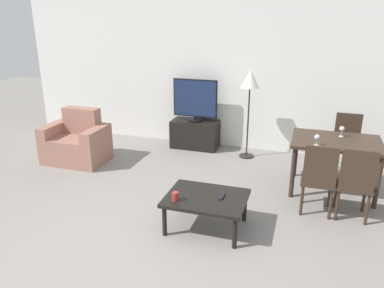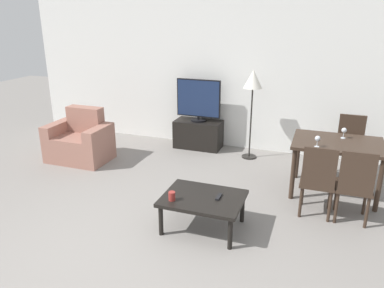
{
  "view_description": "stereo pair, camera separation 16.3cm",
  "coord_description": "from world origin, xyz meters",
  "px_view_note": "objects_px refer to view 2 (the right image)",
  "views": [
    {
      "loc": [
        1.66,
        -2.62,
        2.31
      ],
      "look_at": [
        0.22,
        1.87,
        0.65
      ],
      "focal_mm": 35.0,
      "sensor_mm": 36.0,
      "label": 1
    },
    {
      "loc": [
        1.81,
        -2.57,
        2.31
      ],
      "look_at": [
        0.22,
        1.87,
        0.65
      ],
      "focal_mm": 35.0,
      "sensor_mm": 36.0,
      "label": 2
    }
  ],
  "objects_px": {
    "armchair": "(80,142)",
    "cup_white_near": "(172,196)",
    "wine_glass_left": "(318,139)",
    "dining_chair_near": "(318,179)",
    "floor_lamp": "(253,84)",
    "tv": "(198,100)",
    "dining_chair_far": "(350,144)",
    "coffee_table": "(203,200)",
    "tv_stand": "(198,134)",
    "dining_chair_near_right": "(355,184)",
    "dining_table": "(337,149)",
    "remote_primary": "(219,197)",
    "wine_glass_center": "(344,131)"
  },
  "relations": [
    {
      "from": "tv_stand",
      "to": "floor_lamp",
      "type": "relative_size",
      "value": 0.56
    },
    {
      "from": "floor_lamp",
      "to": "wine_glass_center",
      "type": "distance_m",
      "value": 1.62
    },
    {
      "from": "dining_chair_far",
      "to": "wine_glass_left",
      "type": "height_order",
      "value": "dining_chair_far"
    },
    {
      "from": "cup_white_near",
      "to": "wine_glass_left",
      "type": "bearing_deg",
      "value": 42.94
    },
    {
      "from": "tv_stand",
      "to": "tv",
      "type": "distance_m",
      "value": 0.62
    },
    {
      "from": "cup_white_near",
      "to": "wine_glass_center",
      "type": "bearing_deg",
      "value": 46.02
    },
    {
      "from": "dining_chair_near_right",
      "to": "floor_lamp",
      "type": "xyz_separation_m",
      "value": [
        -1.52,
        1.64,
        0.75
      ]
    },
    {
      "from": "tv",
      "to": "coffee_table",
      "type": "bearing_deg",
      "value": -70.03
    },
    {
      "from": "dining_table",
      "to": "dining_chair_near",
      "type": "height_order",
      "value": "dining_chair_near"
    },
    {
      "from": "cup_white_near",
      "to": "wine_glass_center",
      "type": "height_order",
      "value": "wine_glass_center"
    },
    {
      "from": "coffee_table",
      "to": "dining_chair_near_right",
      "type": "bearing_deg",
      "value": 24.06
    },
    {
      "from": "dining_chair_near",
      "to": "dining_chair_far",
      "type": "bearing_deg",
      "value": 74.68
    },
    {
      "from": "floor_lamp",
      "to": "coffee_table",
      "type": "bearing_deg",
      "value": -91.25
    },
    {
      "from": "dining_chair_near",
      "to": "wine_glass_left",
      "type": "distance_m",
      "value": 0.55
    },
    {
      "from": "dining_chair_near",
      "to": "wine_glass_center",
      "type": "height_order",
      "value": "dining_chair_near"
    },
    {
      "from": "wine_glass_left",
      "to": "wine_glass_center",
      "type": "height_order",
      "value": "same"
    },
    {
      "from": "dining_chair_far",
      "to": "dining_chair_near_right",
      "type": "bearing_deg",
      "value": -90.0
    },
    {
      "from": "tv",
      "to": "dining_chair_near",
      "type": "distance_m",
      "value": 2.8
    },
    {
      "from": "dining_chair_far",
      "to": "dining_table",
      "type": "bearing_deg",
      "value": -105.32
    },
    {
      "from": "floor_lamp",
      "to": "wine_glass_left",
      "type": "bearing_deg",
      "value": -48.88
    },
    {
      "from": "dining_chair_near",
      "to": "wine_glass_center",
      "type": "xyz_separation_m",
      "value": [
        0.26,
        0.9,
        0.34
      ]
    },
    {
      "from": "tv_stand",
      "to": "dining_chair_near_right",
      "type": "height_order",
      "value": "dining_chair_near_right"
    },
    {
      "from": "dining_chair_near_right",
      "to": "wine_glass_left",
      "type": "bearing_deg",
      "value": 137.11
    },
    {
      "from": "dining_chair_near_right",
      "to": "cup_white_near",
      "type": "bearing_deg",
      "value": -154.45
    },
    {
      "from": "dining_chair_far",
      "to": "dining_chair_near",
      "type": "bearing_deg",
      "value": -105.32
    },
    {
      "from": "tv",
      "to": "cup_white_near",
      "type": "bearing_deg",
      "value": -77.03
    },
    {
      "from": "armchair",
      "to": "dining_chair_near_right",
      "type": "distance_m",
      "value": 4.17
    },
    {
      "from": "tv_stand",
      "to": "cup_white_near",
      "type": "relative_size",
      "value": 8.36
    },
    {
      "from": "dining_chair_near",
      "to": "floor_lamp",
      "type": "distance_m",
      "value": 2.13
    },
    {
      "from": "coffee_table",
      "to": "dining_chair_far",
      "type": "height_order",
      "value": "dining_chair_far"
    },
    {
      "from": "dining_table",
      "to": "wine_glass_left",
      "type": "relative_size",
      "value": 7.74
    },
    {
      "from": "dining_table",
      "to": "remote_primary",
      "type": "height_order",
      "value": "dining_table"
    },
    {
      "from": "armchair",
      "to": "tv_stand",
      "type": "height_order",
      "value": "armchair"
    },
    {
      "from": "dining_table",
      "to": "wine_glass_left",
      "type": "height_order",
      "value": "wine_glass_left"
    },
    {
      "from": "dining_chair_far",
      "to": "wine_glass_left",
      "type": "bearing_deg",
      "value": -113.9
    },
    {
      "from": "dining_chair_near",
      "to": "dining_chair_far",
      "type": "distance_m",
      "value": 1.5
    },
    {
      "from": "cup_white_near",
      "to": "wine_glass_left",
      "type": "relative_size",
      "value": 0.68
    },
    {
      "from": "tv_stand",
      "to": "dining_chair_far",
      "type": "relative_size",
      "value": 0.92
    },
    {
      "from": "dining_chair_far",
      "to": "wine_glass_left",
      "type": "relative_size",
      "value": 6.17
    },
    {
      "from": "tv_stand",
      "to": "tv",
      "type": "relative_size",
      "value": 1.05
    },
    {
      "from": "dining_table",
      "to": "wine_glass_center",
      "type": "bearing_deg",
      "value": 71.03
    },
    {
      "from": "wine_glass_left",
      "to": "wine_glass_center",
      "type": "distance_m",
      "value": 0.57
    },
    {
      "from": "armchair",
      "to": "cup_white_near",
      "type": "bearing_deg",
      "value": -33.63
    },
    {
      "from": "dining_chair_near",
      "to": "tv",
      "type": "bearing_deg",
      "value": 138.87
    },
    {
      "from": "tv_stand",
      "to": "dining_chair_far",
      "type": "height_order",
      "value": "dining_chair_far"
    },
    {
      "from": "armchair",
      "to": "dining_chair_near_right",
      "type": "relative_size",
      "value": 1.08
    },
    {
      "from": "dining_chair_near_right",
      "to": "cup_white_near",
      "type": "height_order",
      "value": "dining_chair_near_right"
    },
    {
      "from": "remote_primary",
      "to": "wine_glass_center",
      "type": "xyz_separation_m",
      "value": [
        1.26,
        1.56,
        0.43
      ]
    },
    {
      "from": "dining_table",
      "to": "cup_white_near",
      "type": "bearing_deg",
      "value": -135.92
    },
    {
      "from": "floor_lamp",
      "to": "wine_glass_left",
      "type": "xyz_separation_m",
      "value": [
        1.07,
        -1.22,
        -0.41
      ]
    }
  ]
}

